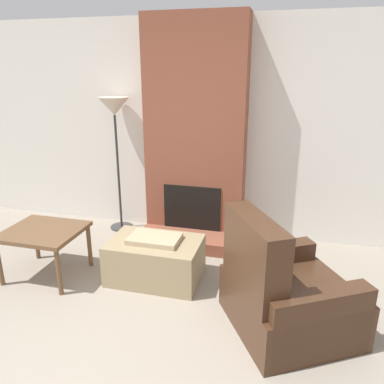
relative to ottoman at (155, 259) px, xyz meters
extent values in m
cube|color=silver|center=(0.12, 1.33, 1.08)|extent=(6.82, 0.06, 2.60)
cube|color=brown|center=(0.12, 1.14, 1.08)|extent=(1.18, 0.32, 2.60)
cube|color=brown|center=(0.12, 0.78, -0.14)|extent=(1.18, 0.40, 0.14)
cube|color=black|center=(0.12, 0.97, 0.20)|extent=(0.70, 0.02, 0.54)
cube|color=#998460|center=(0.00, 0.00, -0.01)|extent=(0.90, 0.58, 0.41)
cube|color=tan|center=(0.00, 0.00, 0.22)|extent=(0.49, 0.32, 0.05)
cube|color=#422819|center=(1.31, -0.41, -0.02)|extent=(1.23, 1.24, 0.39)
cube|color=#422819|center=(1.01, -0.58, 0.28)|extent=(0.55, 0.75, 0.99)
cube|color=#422819|center=(1.50, -0.73, 0.06)|extent=(0.77, 0.54, 0.55)
cube|color=#422819|center=(1.12, -0.09, 0.06)|extent=(0.77, 0.54, 0.55)
cube|color=brown|center=(-1.09, -0.21, 0.27)|extent=(0.73, 0.64, 0.04)
cylinder|color=brown|center=(-0.77, -0.49, 0.02)|extent=(0.04, 0.04, 0.46)
cylinder|color=brown|center=(-1.42, 0.07, 0.02)|extent=(0.04, 0.04, 0.46)
cylinder|color=brown|center=(-0.77, 0.07, 0.02)|extent=(0.04, 0.04, 0.46)
cylinder|color=#333333|center=(-0.88, 1.09, -0.21)|extent=(0.29, 0.29, 0.02)
cylinder|color=#333333|center=(-0.88, 1.09, 0.53)|extent=(0.03, 0.03, 1.46)
cone|color=beige|center=(-0.88, 1.09, 1.37)|extent=(0.37, 0.37, 0.21)
camera|label=1|loc=(1.19, -3.12, 1.81)|focal=35.00mm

